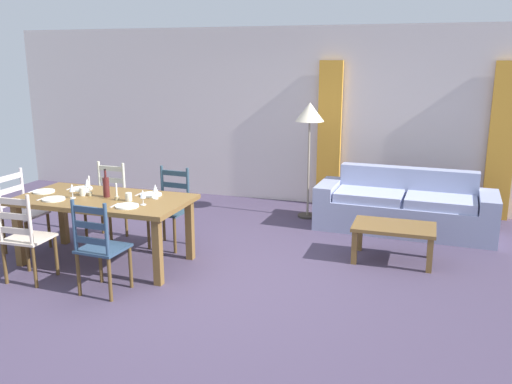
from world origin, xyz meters
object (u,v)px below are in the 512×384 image
object	(u,v)px
dining_chair_head_west	(21,211)
coffee_cup_primary	(129,197)
dining_table	(104,205)
wine_glass_near_right	(143,195)
dining_chair_near_right	(100,247)
wine_bottle	(106,187)
wine_glass_near_left	(72,188)
wine_glass_far_right	(155,189)
couch	(404,208)
dining_chair_far_left	(107,202)
dining_chair_far_right	(171,208)
dining_chair_near_left	(25,237)
coffee_table	(394,231)
standing_lamp	(310,119)
wine_glass_far_left	(87,183)
coffee_cup_secondary	(83,192)

from	to	relation	value
dining_chair_head_west	coffee_cup_primary	xyz separation A→B (m)	(1.51, -0.07, 0.32)
dining_table	wine_glass_near_right	size ratio (longest dim) A/B	11.80
dining_chair_near_right	wine_glass_near_right	xyz separation A→B (m)	(0.14, 0.61, 0.38)
dining_table	dining_chair_near_right	distance (m)	0.87
wine_bottle	wine_glass_near_right	size ratio (longest dim) A/B	1.96
wine_glass_near_right	coffee_cup_primary	xyz separation A→B (m)	(-0.23, 0.09, -0.07)
dining_chair_head_west	wine_glass_near_left	xyz separation A→B (m)	(0.86, -0.16, 0.38)
wine_glass_far_right	couch	bearing A→B (deg)	39.92
dining_chair_far_left	couch	world-z (taller)	dining_chair_far_left
dining_chair_far_right	wine_bottle	distance (m)	0.90
dining_chair_near_left	dining_chair_far_right	size ratio (longest dim) A/B	1.00
wine_glass_near_right	couch	size ratio (longest dim) A/B	0.07
dining_chair_far_left	dining_chair_head_west	distance (m)	1.00
couch	coffee_table	bearing A→B (deg)	-92.56
dining_chair_near_left	dining_chair_far_left	distance (m)	1.46
dining_chair_head_west	standing_lamp	xyz separation A→B (m)	(2.91, 2.40, 0.93)
coffee_table	dining_chair_far_right	bearing A→B (deg)	-173.33
coffee_cup_primary	dining_chair_far_right	bearing A→B (deg)	82.94
dining_chair_near_left	wine_glass_far_right	size ratio (longest dim) A/B	5.96
wine_glass_far_left	coffee_table	distance (m)	3.50
dining_chair_far_left	dining_chair_head_west	bearing A→B (deg)	-135.20
dining_chair_near_left	dining_chair_near_right	size ratio (longest dim) A/B	1.00
dining_table	wine_glass_near_right	distance (m)	0.62
dining_chair_near_left	dining_chair_head_west	bearing A→B (deg)	132.97
dining_chair_near_right	dining_chair_far_left	bearing A→B (deg)	120.67
wine_glass_near_right	coffee_cup_secondary	xyz separation A→B (m)	(-0.83, 0.14, -0.07)
coffee_cup_primary	standing_lamp	size ratio (longest dim) A/B	0.05
dining_chair_near_left	coffee_cup_secondary	world-z (taller)	dining_chair_near_left
dining_table	coffee_table	distance (m)	3.23
wine_bottle	coffee_table	distance (m)	3.23
dining_table	dining_chair_far_left	world-z (taller)	dining_chair_far_left
dining_table	wine_glass_far_left	world-z (taller)	wine_glass_far_left
dining_chair_near_right	coffee_table	size ratio (longest dim) A/B	1.07
wine_glass_far_left	wine_glass_near_left	bearing A→B (deg)	-90.50
wine_glass_far_left	coffee_table	world-z (taller)	wine_glass_far_left
wine_bottle	coffee_table	size ratio (longest dim) A/B	0.35
dining_chair_head_west	dining_chair_far_right	bearing A→B (deg)	23.54
dining_table	couch	world-z (taller)	couch
wine_glass_far_right	wine_glass_near_right	bearing A→B (deg)	-90.36
wine_glass_near_left	wine_glass_far_right	distance (m)	0.91
coffee_table	dining_table	bearing A→B (deg)	-161.25
dining_chair_near_left	wine_glass_far_right	xyz separation A→B (m)	(1.04, 0.85, 0.38)
wine_glass_near_right	wine_glass_far_left	distance (m)	0.91
dining_chair_near_left	couch	xyz separation A→B (m)	(3.57, 2.97, -0.19)
dining_chair_far_right	wine_glass_near_left	distance (m)	1.19
wine_glass_near_left	couch	distance (m)	4.19
wine_bottle	dining_chair_near_left	bearing A→B (deg)	-123.15
wine_glass_far_left	coffee_cup_secondary	world-z (taller)	wine_glass_far_left
wine_glass_near_right	dining_chair_head_west	bearing A→B (deg)	174.60
dining_table	couch	bearing A→B (deg)	35.95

